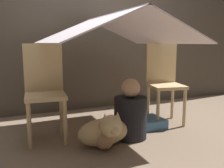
{
  "coord_description": "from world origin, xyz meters",
  "views": [
    {
      "loc": [
        -1.01,
        -2.17,
        0.93
      ],
      "look_at": [
        0.0,
        0.18,
        0.51
      ],
      "focal_mm": 40.0,
      "sensor_mm": 36.0,
      "label": 1
    }
  ],
  "objects": [
    {
      "name": "dog",
      "position": [
        -0.22,
        -0.19,
        0.15
      ],
      "size": [
        0.48,
        0.43,
        0.36
      ],
      "color": "tan",
      "rests_on": "ground_plane"
    },
    {
      "name": "floor_cushion",
      "position": [
        0.39,
        0.13,
        0.05
      ],
      "size": [
        0.4,
        0.32,
        0.1
      ],
      "color": "#4C7FB2",
      "rests_on": "ground_plane"
    },
    {
      "name": "chair_left",
      "position": [
        -0.67,
        0.25,
        0.51
      ],
      "size": [
        0.4,
        0.4,
        0.93
      ],
      "rotation": [
        0.0,
        0.0,
        -0.09
      ],
      "color": "#D1B27F",
      "rests_on": "ground_plane"
    },
    {
      "name": "wall_back",
      "position": [
        0.0,
        1.2,
        1.25
      ],
      "size": [
        7.0,
        0.05,
        2.5
      ],
      "color": "#4C4238",
      "rests_on": "ground_plane"
    },
    {
      "name": "sheet_canopy",
      "position": [
        0.0,
        0.18,
        1.08
      ],
      "size": [
        1.37,
        1.44,
        0.3
      ],
      "color": "silver"
    },
    {
      "name": "plush_toy",
      "position": [
        -0.25,
        -0.22,
        0.11
      ],
      "size": [
        0.17,
        0.17,
        0.26
      ],
      "color": "tan",
      "rests_on": "ground_plane"
    },
    {
      "name": "person_front",
      "position": [
        0.09,
        -0.07,
        0.24
      ],
      "size": [
        0.32,
        0.32,
        0.59
      ],
      "color": "black",
      "rests_on": "ground_plane"
    },
    {
      "name": "chair_right",
      "position": [
        0.7,
        0.25,
        0.51
      ],
      "size": [
        0.44,
        0.44,
        0.93
      ],
      "rotation": [
        0.0,
        0.0,
        -0.21
      ],
      "color": "#D1B27F",
      "rests_on": "ground_plane"
    },
    {
      "name": "ground_plane",
      "position": [
        0.0,
        0.0,
        0.0
      ],
      "size": [
        8.8,
        8.8,
        0.0
      ],
      "primitive_type": "plane",
      "color": "#7A6651"
    }
  ]
}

